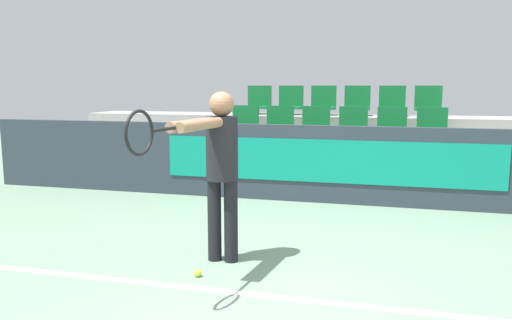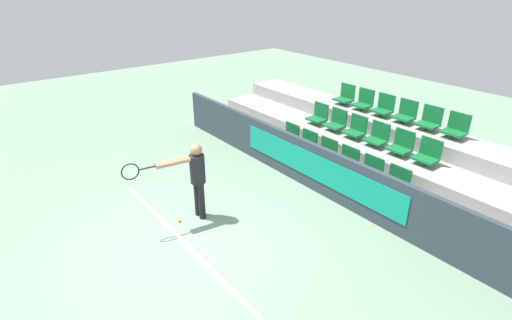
# 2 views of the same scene
# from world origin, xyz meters

# --- Properties ---
(ground_plane) EXTENTS (30.00, 30.00, 0.00)m
(ground_plane) POSITION_xyz_m (0.00, 0.00, 0.00)
(ground_plane) COLOR gray
(court_baseline) EXTENTS (5.17, 0.08, 0.01)m
(court_baseline) POSITION_xyz_m (0.00, 0.15, 0.00)
(court_baseline) COLOR white
(court_baseline) RESTS_ON ground
(barrier_wall) EXTENTS (10.66, 0.14, 1.10)m
(barrier_wall) POSITION_xyz_m (0.00, 3.48, 0.55)
(barrier_wall) COLOR #2D3842
(barrier_wall) RESTS_ON ground
(bleacher_tier_front) EXTENTS (10.26, 1.06, 0.36)m
(bleacher_tier_front) POSITION_xyz_m (0.00, 4.10, 0.18)
(bleacher_tier_front) COLOR #9E9E99
(bleacher_tier_front) RESTS_ON ground
(bleacher_tier_middle) EXTENTS (10.26, 1.06, 0.72)m
(bleacher_tier_middle) POSITION_xyz_m (0.00, 5.16, 0.36)
(bleacher_tier_middle) COLOR #9E9E99
(bleacher_tier_middle) RESTS_ON ground
(bleacher_tier_back) EXTENTS (10.26, 1.06, 1.08)m
(bleacher_tier_back) POSITION_xyz_m (0.00, 6.22, 0.54)
(bleacher_tier_back) COLOR #9E9E99
(bleacher_tier_back) RESTS_ON ground
(stadium_chair_0) EXTENTS (0.49, 0.39, 0.57)m
(stadium_chair_0) POSITION_xyz_m (-1.64, 4.23, 0.60)
(stadium_chair_0) COLOR #333333
(stadium_chair_0) RESTS_ON bleacher_tier_front
(stadium_chair_1) EXTENTS (0.49, 0.39, 0.57)m
(stadium_chair_1) POSITION_xyz_m (-0.98, 4.23, 0.60)
(stadium_chair_1) COLOR #333333
(stadium_chair_1) RESTS_ON bleacher_tier_front
(stadium_chair_2) EXTENTS (0.49, 0.39, 0.57)m
(stadium_chair_2) POSITION_xyz_m (-0.33, 4.23, 0.60)
(stadium_chair_2) COLOR #333333
(stadium_chair_2) RESTS_ON bleacher_tier_front
(stadium_chair_3) EXTENTS (0.49, 0.39, 0.57)m
(stadium_chair_3) POSITION_xyz_m (0.33, 4.23, 0.60)
(stadium_chair_3) COLOR #333333
(stadium_chair_3) RESTS_ON bleacher_tier_front
(stadium_chair_4) EXTENTS (0.49, 0.39, 0.57)m
(stadium_chair_4) POSITION_xyz_m (0.98, 4.23, 0.60)
(stadium_chair_4) COLOR #333333
(stadium_chair_4) RESTS_ON bleacher_tier_front
(stadium_chair_5) EXTENTS (0.49, 0.39, 0.57)m
(stadium_chair_5) POSITION_xyz_m (1.64, 4.23, 0.60)
(stadium_chair_5) COLOR #333333
(stadium_chair_5) RESTS_ON bleacher_tier_front
(stadium_chair_6) EXTENTS (0.49, 0.39, 0.57)m
(stadium_chair_6) POSITION_xyz_m (-1.64, 5.29, 0.96)
(stadium_chair_6) COLOR #333333
(stadium_chair_6) RESTS_ON bleacher_tier_middle
(stadium_chair_7) EXTENTS (0.49, 0.39, 0.57)m
(stadium_chair_7) POSITION_xyz_m (-0.98, 5.29, 0.96)
(stadium_chair_7) COLOR #333333
(stadium_chair_7) RESTS_ON bleacher_tier_middle
(stadium_chair_8) EXTENTS (0.49, 0.39, 0.57)m
(stadium_chair_8) POSITION_xyz_m (-0.33, 5.29, 0.96)
(stadium_chair_8) COLOR #333333
(stadium_chair_8) RESTS_ON bleacher_tier_middle
(stadium_chair_9) EXTENTS (0.49, 0.39, 0.57)m
(stadium_chair_9) POSITION_xyz_m (0.33, 5.29, 0.96)
(stadium_chair_9) COLOR #333333
(stadium_chair_9) RESTS_ON bleacher_tier_middle
(stadium_chair_10) EXTENTS (0.49, 0.39, 0.57)m
(stadium_chair_10) POSITION_xyz_m (0.98, 5.29, 0.96)
(stadium_chair_10) COLOR #333333
(stadium_chair_10) RESTS_ON bleacher_tier_middle
(stadium_chair_11) EXTENTS (0.49, 0.39, 0.57)m
(stadium_chair_11) POSITION_xyz_m (1.64, 5.29, 0.96)
(stadium_chair_11) COLOR #333333
(stadium_chair_11) RESTS_ON bleacher_tier_middle
(stadium_chair_12) EXTENTS (0.49, 0.39, 0.57)m
(stadium_chair_12) POSITION_xyz_m (-1.64, 6.35, 1.32)
(stadium_chair_12) COLOR #333333
(stadium_chair_12) RESTS_ON bleacher_tier_back
(stadium_chair_13) EXTENTS (0.49, 0.39, 0.57)m
(stadium_chair_13) POSITION_xyz_m (-0.98, 6.35, 1.32)
(stadium_chair_13) COLOR #333333
(stadium_chair_13) RESTS_ON bleacher_tier_back
(stadium_chair_14) EXTENTS (0.49, 0.39, 0.57)m
(stadium_chair_14) POSITION_xyz_m (-0.33, 6.35, 1.32)
(stadium_chair_14) COLOR #333333
(stadium_chair_14) RESTS_ON bleacher_tier_back
(stadium_chair_15) EXTENTS (0.49, 0.39, 0.57)m
(stadium_chair_15) POSITION_xyz_m (0.33, 6.35, 1.32)
(stadium_chair_15) COLOR #333333
(stadium_chair_15) RESTS_ON bleacher_tier_back
(stadium_chair_16) EXTENTS (0.49, 0.39, 0.57)m
(stadium_chair_16) POSITION_xyz_m (0.98, 6.35, 1.32)
(stadium_chair_16) COLOR #333333
(stadium_chair_16) RESTS_ON bleacher_tier_back
(stadium_chair_17) EXTENTS (0.49, 0.39, 0.57)m
(stadium_chair_17) POSITION_xyz_m (1.64, 6.35, 1.32)
(stadium_chair_17) COLOR #333333
(stadium_chair_17) RESTS_ON bleacher_tier_back
(tennis_player) EXTENTS (0.36, 1.55, 1.60)m
(tennis_player) POSITION_xyz_m (-0.59, 0.76, 0.98)
(tennis_player) COLOR black
(tennis_player) RESTS_ON ground
(tennis_ball) EXTENTS (0.07, 0.07, 0.07)m
(tennis_ball) POSITION_xyz_m (-0.67, 0.39, 0.03)
(tennis_ball) COLOR #CCDB33
(tennis_ball) RESTS_ON ground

